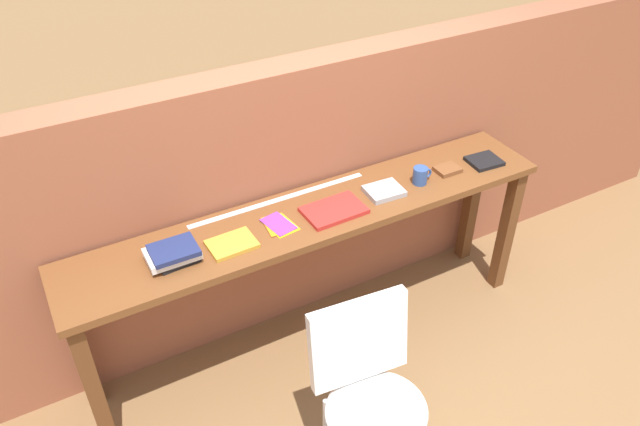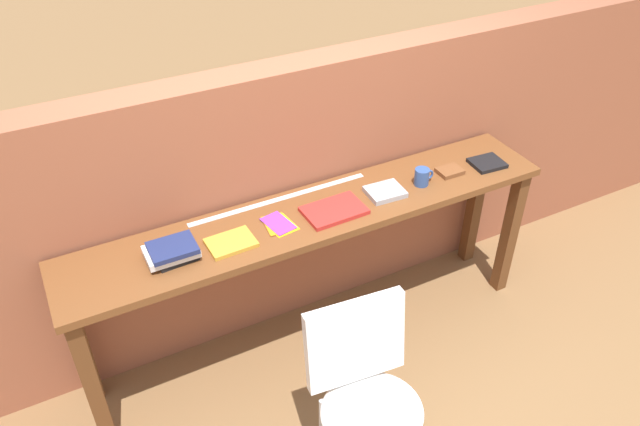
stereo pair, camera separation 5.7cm
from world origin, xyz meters
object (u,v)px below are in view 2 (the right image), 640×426
at_px(magazine_cycling, 231,243).
at_px(mug, 422,177).
at_px(book_open_centre, 334,210).
at_px(leather_journal_brown, 450,171).
at_px(book_stack_leftmost, 172,251).
at_px(pamphlet_pile_colourful, 279,224).
at_px(book_repair_rightmost, 487,163).
at_px(chair_white_moulded, 366,388).

xyz_separation_m(magazine_cycling, mug, (1.05, 0.01, 0.04)).
xyz_separation_m(book_open_centre, leather_journal_brown, (0.71, 0.03, 0.00)).
distance_m(book_stack_leftmost, pamphlet_pile_colourful, 0.51).
relative_size(pamphlet_pile_colourful, book_repair_rightmost, 1.09).
relative_size(chair_white_moulded, leather_journal_brown, 6.86).
height_order(book_open_centre, mug, mug).
distance_m(magazine_cycling, leather_journal_brown, 1.24).
xyz_separation_m(pamphlet_pile_colourful, book_repair_rightmost, (1.22, -0.03, 0.01)).
bearing_deg(book_stack_leftmost, chair_white_moulded, -54.17).
xyz_separation_m(leather_journal_brown, book_repair_rightmost, (0.23, -0.03, -0.00)).
height_order(chair_white_moulded, book_open_centre, book_open_centre).
bearing_deg(book_stack_leftmost, magazine_cycling, -5.72).
bearing_deg(pamphlet_pile_colourful, mug, -1.74).
xyz_separation_m(book_open_centre, mug, (0.52, 0.01, 0.03)).
bearing_deg(magazine_cycling, mug, -1.31).
xyz_separation_m(chair_white_moulded, leather_journal_brown, (0.95, 0.76, 0.37)).
distance_m(chair_white_moulded, magazine_cycling, 0.87).
relative_size(magazine_cycling, book_repair_rightmost, 1.24).
xyz_separation_m(book_stack_leftmost, magazine_cycling, (0.26, -0.03, -0.03)).
relative_size(chair_white_moulded, pamphlet_pile_colourful, 4.74).
xyz_separation_m(magazine_cycling, book_open_centre, (0.53, 0.00, 0.00)).
xyz_separation_m(book_stack_leftmost, leather_journal_brown, (1.50, 0.00, -0.03)).
bearing_deg(mug, magazine_cycling, -179.50).
distance_m(chair_white_moulded, book_open_centre, 0.86).
distance_m(book_stack_leftmost, book_repair_rightmost, 1.73).
bearing_deg(pamphlet_pile_colourful, chair_white_moulded, -87.11).
relative_size(chair_white_moulded, mug, 8.10).
height_order(magazine_cycling, mug, mug).
distance_m(magazine_cycling, book_repair_rightmost, 1.47).
relative_size(leather_journal_brown, book_repair_rightmost, 0.76).
bearing_deg(chair_white_moulded, pamphlet_pile_colourful, 92.89).
bearing_deg(chair_white_moulded, book_stack_leftmost, 125.83).
relative_size(book_stack_leftmost, book_open_centre, 0.77).
relative_size(book_open_centre, leather_journal_brown, 2.27).
height_order(magazine_cycling, leather_journal_brown, leather_journal_brown).
height_order(book_stack_leftmost, mug, mug).
relative_size(magazine_cycling, mug, 1.93).
bearing_deg(book_repair_rightmost, mug, -176.76).
height_order(book_stack_leftmost, book_open_centre, book_stack_leftmost).
relative_size(book_stack_leftmost, mug, 2.05).
xyz_separation_m(chair_white_moulded, book_repair_rightmost, (1.18, 0.74, 0.36)).
bearing_deg(book_open_centre, leather_journal_brown, 0.78).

